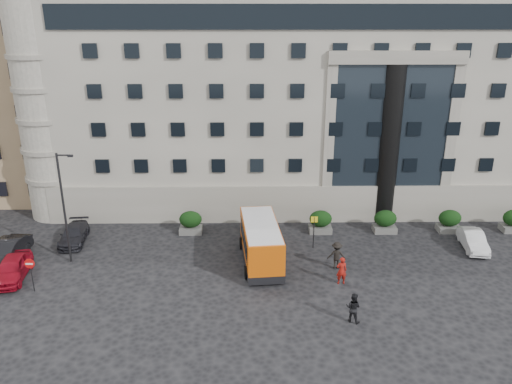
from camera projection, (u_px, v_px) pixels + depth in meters
ground at (239, 282)px, 32.83m from camera, size 120.00×120.00×0.00m
civic_building at (301, 93)px, 50.52m from camera, size 44.00×24.00×18.00m
entrance_column at (388, 146)px, 40.44m from camera, size 1.80×1.80×13.00m
apartment_far at (35, 59)px, 64.48m from camera, size 13.00×13.00×22.00m
hedge_a at (191, 222)px, 39.80m from camera, size 1.80×1.26×1.84m
hedge_b at (256, 222)px, 39.86m from camera, size 1.80×1.26×1.84m
hedge_c at (321, 221)px, 39.92m from camera, size 1.80×1.26×1.84m
hedge_d at (385, 221)px, 39.99m from camera, size 1.80×1.26×1.84m
hedge_e at (450, 221)px, 40.05m from camera, size 1.80×1.26×1.84m
street_lamp at (64, 204)px, 34.02m from camera, size 1.16×0.18×8.00m
bus_stop_sign at (314, 227)px, 37.01m from camera, size 0.50×0.08×2.52m
no_entry_sign at (30, 268)px, 31.14m from camera, size 0.64×0.16×2.32m
minibus at (261, 241)px, 34.91m from camera, size 3.13×7.18×2.92m
red_truck at (61, 180)px, 47.98m from camera, size 3.52×5.88×2.96m
parked_car_a at (12, 268)px, 33.01m from camera, size 2.32×4.62×1.51m
parked_car_b at (7, 251)px, 35.31m from camera, size 1.84×4.73×1.53m
parked_car_c at (74, 234)px, 38.31m from camera, size 2.19×4.49×1.26m
parked_car_d at (122, 191)px, 47.51m from camera, size 2.87×4.92×1.29m
white_taxi at (473, 240)px, 37.23m from camera, size 1.90×4.21×1.34m
pedestrian_a at (342, 271)px, 32.32m from camera, size 0.72×0.50×1.90m
pedestrian_b at (353, 308)px, 28.35m from camera, size 1.10×1.01×1.81m
pedestrian_c at (337, 255)px, 34.29m from camera, size 1.34×0.86×1.96m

